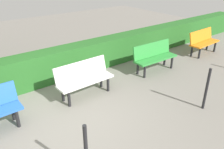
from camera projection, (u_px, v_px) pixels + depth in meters
The scene contains 6 objects.
ground_plane at pixel (62, 122), 4.80m from camera, with size 21.52×21.52×0.00m, color gray.
bench_orange at pixel (203, 41), 8.31m from camera, with size 1.37×0.52×0.86m.
bench_green at pixel (154, 56), 6.95m from camera, with size 1.47×0.51×0.86m.
bench_white at pixel (84, 78), 5.62m from camera, with size 1.45×0.51×0.86m.
hedge_row at pixel (64, 63), 6.59m from camera, with size 17.52×0.58×0.87m, color #266023.
railing_post_mid at pixel (206, 89), 5.06m from camera, with size 0.06×0.06×1.00m, color black.
Camera 1 is at (1.53, 3.73, 2.99)m, focal length 36.76 mm.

